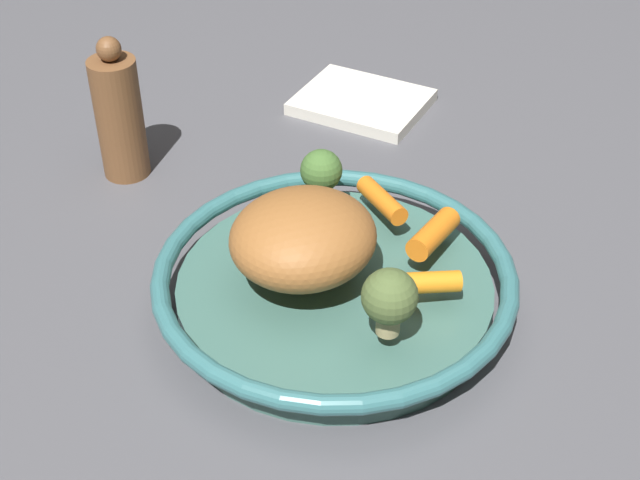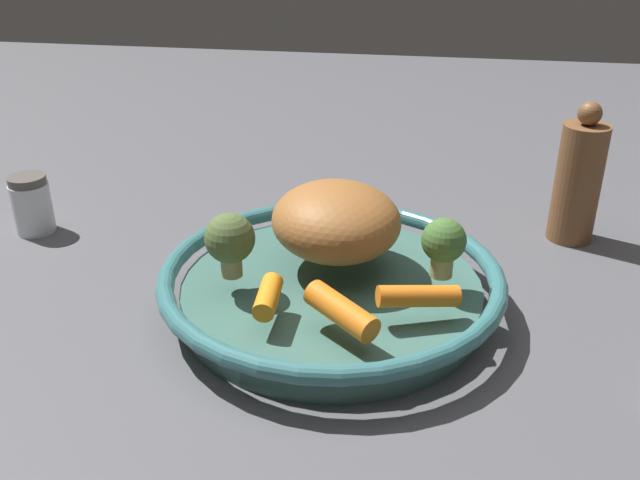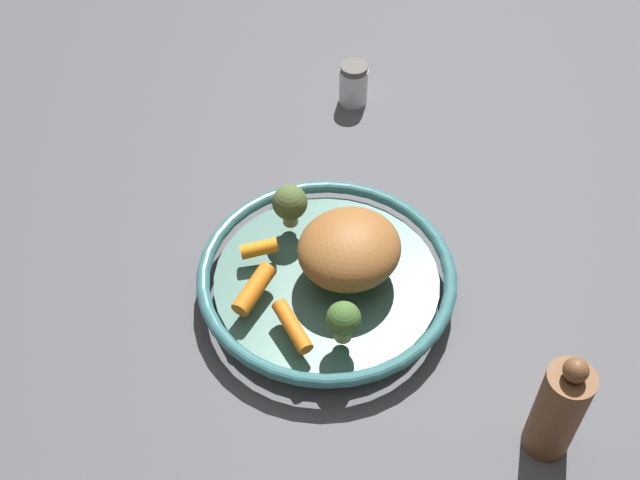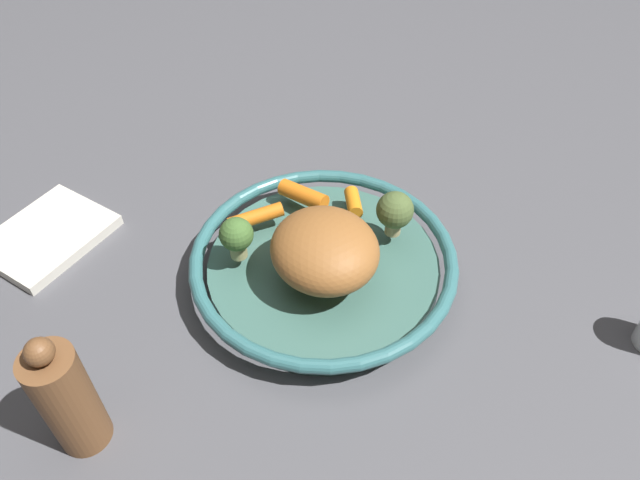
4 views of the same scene
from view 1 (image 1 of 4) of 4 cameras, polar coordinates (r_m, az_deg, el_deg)
ground_plane at (r=0.78m, az=0.93°, el=-4.28°), size 2.28×2.28×0.00m
serving_bowl at (r=0.76m, az=0.94°, el=-2.94°), size 0.31×0.31×0.04m
roast_chicken_piece at (r=0.72m, az=-1.10°, el=0.20°), size 0.17×0.16×0.07m
baby_carrot_right at (r=0.72m, az=7.30°, el=-2.71°), size 0.05×0.02×0.02m
baby_carrot_left at (r=0.77m, az=7.32°, el=0.40°), size 0.06×0.07×0.03m
baby_carrot_back at (r=0.81m, az=4.01°, el=2.58°), size 0.04×0.07×0.02m
broccoli_floret_mid at (r=0.67m, az=4.51°, el=-3.76°), size 0.04×0.04×0.06m
broccoli_floret_large at (r=0.81m, az=-0.06°, el=4.35°), size 0.04×0.04×0.05m
pepper_mill at (r=0.93m, az=-12.82°, el=7.82°), size 0.05×0.05×0.15m
dish_towel at (r=1.06m, az=2.70°, el=8.88°), size 0.19×0.18×0.01m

